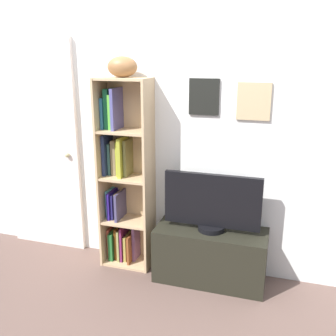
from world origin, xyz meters
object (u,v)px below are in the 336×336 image
at_px(bookshelf, 123,181).
at_px(door, 42,148).
at_px(tv_stand, 210,255).
at_px(television, 212,203).
at_px(football, 122,67).

height_order(bookshelf, door, door).
bearing_deg(tv_stand, television, 90.00).
xyz_separation_m(bookshelf, television, (0.82, -0.09, -0.08)).
relative_size(tv_stand, door, 0.46).
bearing_deg(football, tv_stand, -4.33).
bearing_deg(door, football, -7.07).
bearing_deg(door, tv_stand, -5.82).
bearing_deg(television, door, 174.22).
xyz_separation_m(football, tv_stand, (0.77, -0.06, -1.53)).
distance_m(football, tv_stand, 1.72).
xyz_separation_m(bookshelf, tv_stand, (0.82, -0.09, -0.55)).
xyz_separation_m(tv_stand, door, (-1.69, 0.17, 0.77)).
bearing_deg(bookshelf, football, -34.98).
height_order(tv_stand, door, door).
distance_m(tv_stand, door, 1.86).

